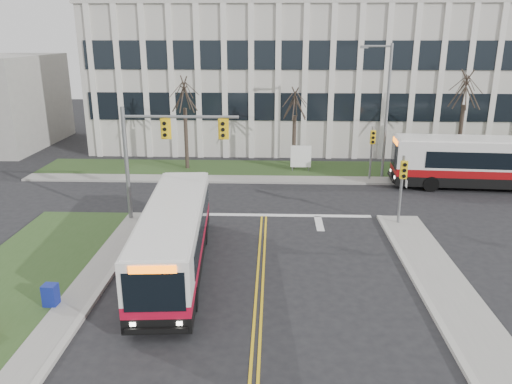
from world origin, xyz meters
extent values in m
plane|color=black|center=(0.00, 0.00, 0.00)|extent=(120.00, 120.00, 0.00)
cube|color=#9E9B93|center=(-7.00, -5.00, 0.07)|extent=(1.20, 26.00, 0.14)
cube|color=#9E9B93|center=(7.50, -5.00, 0.07)|extent=(2.00, 26.00, 0.14)
cube|color=#9E9B93|center=(5.00, 15.20, 0.07)|extent=(44.00, 1.60, 0.14)
cube|color=#2D481F|center=(5.00, 18.00, 0.06)|extent=(44.00, 5.00, 0.12)
cube|color=#BCB8AD|center=(5.00, 30.00, 6.00)|extent=(40.00, 16.00, 12.00)
cylinder|color=slate|center=(-7.30, 7.20, 3.10)|extent=(0.22, 0.22, 6.20)
cylinder|color=slate|center=(-4.30, 7.20, 5.70)|extent=(6.00, 0.16, 0.16)
cube|color=yellow|center=(-5.10, 7.05, 5.10)|extent=(0.34, 0.24, 0.92)
cube|color=yellow|center=(-2.10, 7.05, 5.10)|extent=(0.34, 0.24, 0.92)
cylinder|color=slate|center=(7.20, 7.00, 1.90)|extent=(0.14, 0.14, 3.80)
cube|color=yellow|center=(7.20, 6.80, 3.10)|extent=(0.34, 0.24, 0.92)
cylinder|color=slate|center=(7.20, 15.50, 1.90)|extent=(0.14, 0.14, 3.80)
cube|color=yellow|center=(7.20, 15.30, 3.10)|extent=(0.34, 0.24, 0.92)
cylinder|color=slate|center=(8.20, 16.20, 4.60)|extent=(0.20, 0.20, 9.20)
cylinder|color=slate|center=(7.30, 16.20, 9.00)|extent=(1.80, 0.14, 0.14)
cube|color=slate|center=(6.40, 16.20, 8.95)|extent=(0.50, 0.25, 0.18)
cylinder|color=slate|center=(1.90, 17.50, 0.50)|extent=(0.08, 0.08, 1.00)
cylinder|color=slate|center=(3.10, 17.50, 0.50)|extent=(0.08, 0.08, 1.00)
cube|color=white|center=(2.50, 17.50, 1.20)|extent=(1.50, 0.12, 1.60)
cylinder|color=#42352B|center=(-6.00, 18.00, 2.31)|extent=(0.28, 0.28, 4.62)
cylinder|color=#42352B|center=(2.00, 18.20, 2.05)|extent=(0.28, 0.28, 4.09)
cylinder|color=#42352B|center=(14.00, 18.00, 2.48)|extent=(0.28, 0.28, 4.95)
cube|color=navy|center=(-7.70, -2.06, 0.47)|extent=(0.53, 0.48, 0.95)
camera|label=1|loc=(0.51, -18.21, 9.74)|focal=35.00mm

